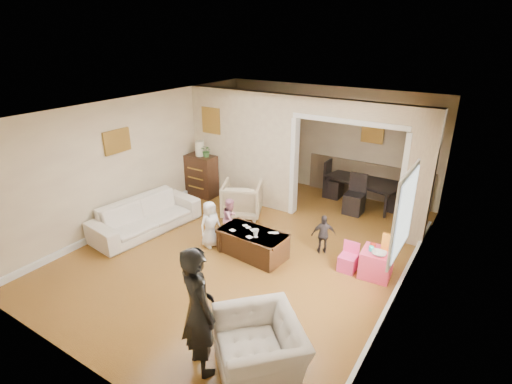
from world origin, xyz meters
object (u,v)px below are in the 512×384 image
Objects in this scene: sofa at (146,216)px; dresser at (201,176)px; armchair_front at (260,349)px; cyan_cup at (371,249)px; child_toddler at (324,234)px; armchair_back at (242,199)px; coffee_table at (253,243)px; adult_person at (198,311)px; play_table at (376,263)px; table_lamp at (200,148)px; child_kneel_b at (231,219)px; coffee_cup at (256,232)px; dining_table at (364,191)px; child_kneel_a at (210,224)px.

dresser is at bearing 14.07° from sofa.
armchair_front is 2.74m from cyan_cup.
child_toddler is at bearing 164.67° from cyan_cup.
armchair_back is 1.69m from coffee_table.
sofa is 1.33× the size of adult_person.
adult_person is 3.30m from child_toddler.
table_lamp is at bearing 166.29° from play_table.
play_table is 2.81m from child_kneel_b.
coffee_cup is (0.10, -0.05, 0.28)m from coffee_table.
coffee_cup is at bearing 166.40° from armchair_front.
table_lamp is 3.27m from coffee_cup.
armchair_back reaches higher than dining_table.
child_kneel_a is at bearing 147.73° from child_kneel_b.
table_lamp is 4.91m from play_table.
child_kneel_a reaches higher than armchair_front.
adult_person is (3.24, -2.15, 0.51)m from sofa.
armchair_front reaches higher than sofa.
child_toddler is at bearing -14.40° from table_lamp.
dresser is 3.90m from dining_table.
adult_person is at bearing -77.29° from dining_table.
sofa reaches higher than dining_table.
table_lamp is 4.50× the size of cyan_cup.
armchair_back reaches higher than coffee_table.
child_kneel_b is (-2.69, -0.19, -0.09)m from cyan_cup.
cyan_cup is (4.34, 0.85, 0.18)m from sofa.
sofa is at bearing -15.72° from child_toddler.
child_kneel_b reaches higher than armchair_back.
cyan_cup is 0.10× the size of child_kneel_b.
table_lamp is 0.21× the size of dining_table.
dining_table is at bearing 74.21° from coffee_table.
child_toddler reaches higher than dining_table.
coffee_table is 0.72× the size of dining_table.
dining_table is at bearing -34.12° from sofa.
child_kneel_a is at bearing 75.03° from armchair_back.
play_table is (4.44, 0.90, -0.09)m from sofa.
child_kneel_b is (1.88, -1.38, -0.79)m from table_lamp.
dresser is at bearing 146.92° from coffee_table.
dresser is (-1.48, 0.41, 0.13)m from armchair_back.
table_lamp is 2.47m from child_kneel_b.
child_kneel_a reaches higher than coffee_table.
coffee_table is 0.78m from child_kneel_b.
coffee_cup is (2.68, -1.73, -0.69)m from table_lamp.
sofa is 3.92m from adult_person.
adult_person is at bearing -111.64° from armchair_front.
child_toddler is (2.15, -0.53, -0.00)m from armchair_back.
cyan_cup is 0.99m from child_toddler.
sofa is at bearing -118.40° from dining_table.
cyan_cup is at bearing -71.32° from sofa.
coffee_table is at bearing -73.68° from sofa.
armchair_back is 2.22m from child_toddler.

